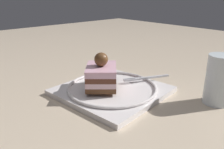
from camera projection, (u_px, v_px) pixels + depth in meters
ground_plane at (102, 93)px, 0.57m from camera, size 2.40×2.40×0.00m
dessert_plate at (112, 89)px, 0.57m from camera, size 0.26×0.26×0.02m
cake_slice at (101, 75)px, 0.55m from camera, size 0.12×0.12×0.09m
fork at (145, 78)px, 0.61m from camera, size 0.12×0.06×0.00m
drink_glass_near at (218, 83)px, 0.51m from camera, size 0.06×0.06×0.11m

